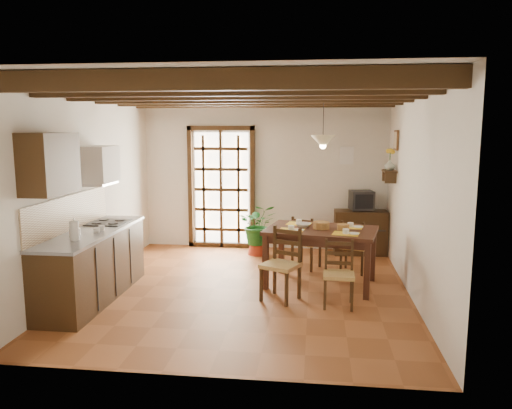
# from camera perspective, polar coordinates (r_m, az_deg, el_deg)

# --- Properties ---
(ground_plane) EXTENTS (5.00, 5.00, 0.00)m
(ground_plane) POSITION_cam_1_polar(r_m,az_deg,el_deg) (7.12, -1.20, -9.67)
(ground_plane) COLOR brown
(room_shell) EXTENTS (4.52, 5.02, 2.81)m
(room_shell) POSITION_cam_1_polar(r_m,az_deg,el_deg) (6.76, -1.25, 5.08)
(room_shell) COLOR silver
(room_shell) RESTS_ON ground_plane
(ceiling_beams) EXTENTS (4.50, 4.34, 0.20)m
(ceiling_beams) POSITION_cam_1_polar(r_m,az_deg,el_deg) (6.76, -1.28, 12.49)
(ceiling_beams) COLOR black
(ceiling_beams) RESTS_ON room_shell
(french_door) EXTENTS (1.26, 0.11, 2.32)m
(french_door) POSITION_cam_1_polar(r_m,az_deg,el_deg) (9.35, -3.98, 2.19)
(french_door) COLOR white
(french_door) RESTS_ON ground_plane
(kitchen_counter) EXTENTS (0.64, 2.25, 1.38)m
(kitchen_counter) POSITION_cam_1_polar(r_m,az_deg,el_deg) (6.97, -18.17, -6.46)
(kitchen_counter) COLOR #311F0F
(kitchen_counter) RESTS_ON ground_plane
(upper_cabinet) EXTENTS (0.35, 0.80, 0.70)m
(upper_cabinet) POSITION_cam_1_polar(r_m,az_deg,el_deg) (6.18, -22.53, 4.36)
(upper_cabinet) COLOR #311F0F
(upper_cabinet) RESTS_ON room_shell
(range_hood) EXTENTS (0.38, 0.60, 0.54)m
(range_hood) POSITION_cam_1_polar(r_m,az_deg,el_deg) (7.29, -17.51, 4.31)
(range_hood) COLOR white
(range_hood) RESTS_ON room_shell
(counter_items) EXTENTS (0.50, 1.43, 0.25)m
(counter_items) POSITION_cam_1_polar(r_m,az_deg,el_deg) (6.94, -18.05, -2.40)
(counter_items) COLOR black
(counter_items) RESTS_ON kitchen_counter
(dining_table) EXTENTS (1.69, 1.26, 0.83)m
(dining_table) POSITION_cam_1_polar(r_m,az_deg,el_deg) (7.18, 7.45, -3.59)
(dining_table) COLOR #3A1D12
(dining_table) RESTS_ON ground_plane
(chair_near_left) EXTENTS (0.57, 0.56, 0.95)m
(chair_near_left) POSITION_cam_1_polar(r_m,az_deg,el_deg) (6.64, 2.87, -8.37)
(chair_near_left) COLOR tan
(chair_near_left) RESTS_ON ground_plane
(chair_near_right) EXTENTS (0.40, 0.38, 0.84)m
(chair_near_right) POSITION_cam_1_polar(r_m,az_deg,el_deg) (6.50, 9.41, -9.18)
(chair_near_right) COLOR tan
(chair_near_right) RESTS_ON ground_plane
(chair_far_left) EXTENTS (0.52, 0.51, 0.85)m
(chair_far_left) POSITION_cam_1_polar(r_m,az_deg,el_deg) (8.11, 5.72, -5.41)
(chair_far_left) COLOR tan
(chair_far_left) RESTS_ON ground_plane
(chair_far_right) EXTENTS (0.48, 0.47, 0.84)m
(chair_far_right) POSITION_cam_1_polar(r_m,az_deg,el_deg) (7.99, 11.11, -5.78)
(chair_far_right) COLOR tan
(chair_far_right) RESTS_ON ground_plane
(table_setting) EXTENTS (1.11, 0.74, 0.10)m
(table_setting) POSITION_cam_1_polar(r_m,az_deg,el_deg) (7.14, 7.48, -1.88)
(table_setting) COLOR yellow
(table_setting) RESTS_ON dining_table
(table_bowl) EXTENTS (0.26, 0.26, 0.05)m
(table_bowl) POSITION_cam_1_polar(r_m,az_deg,el_deg) (7.26, 5.43, -2.34)
(table_bowl) COLOR white
(table_bowl) RESTS_ON dining_table
(sideboard) EXTENTS (0.94, 0.44, 0.79)m
(sideboard) POSITION_cam_1_polar(r_m,az_deg,el_deg) (9.13, 11.84, -3.12)
(sideboard) COLOR #311F0F
(sideboard) RESTS_ON ground_plane
(crt_tv) EXTENTS (0.45, 0.42, 0.34)m
(crt_tv) POSITION_cam_1_polar(r_m,az_deg,el_deg) (9.03, 11.96, 0.49)
(crt_tv) COLOR black
(crt_tv) RESTS_ON sideboard
(fuse_box) EXTENTS (0.25, 0.03, 0.32)m
(fuse_box) POSITION_cam_1_polar(r_m,az_deg,el_deg) (9.19, 10.32, 5.54)
(fuse_box) COLOR white
(fuse_box) RESTS_ON room_shell
(plant_pot) EXTENTS (0.38, 0.38, 0.23)m
(plant_pot) POSITION_cam_1_polar(r_m,az_deg,el_deg) (8.97, 0.23, -5.01)
(plant_pot) COLOR maroon
(plant_pot) RESTS_ON ground_plane
(potted_plant) EXTENTS (1.94, 1.75, 1.90)m
(potted_plant) POSITION_cam_1_polar(r_m,az_deg,el_deg) (8.87, 0.23, -2.12)
(potted_plant) COLOR #144C19
(potted_plant) RESTS_ON ground_plane
(wall_shelf) EXTENTS (0.20, 0.42, 0.20)m
(wall_shelf) POSITION_cam_1_polar(r_m,az_deg,el_deg) (8.40, 15.00, 3.44)
(wall_shelf) COLOR #311F0F
(wall_shelf) RESTS_ON room_shell
(shelf_vase) EXTENTS (0.15, 0.15, 0.15)m
(shelf_vase) POSITION_cam_1_polar(r_m,az_deg,el_deg) (8.38, 15.04, 4.38)
(shelf_vase) COLOR #B2BFB2
(shelf_vase) RESTS_ON wall_shelf
(shelf_flowers) EXTENTS (0.14, 0.14, 0.36)m
(shelf_flowers) POSITION_cam_1_polar(r_m,az_deg,el_deg) (8.37, 15.09, 5.80)
(shelf_flowers) COLOR yellow
(shelf_flowers) RESTS_ON shelf_vase
(framed_picture) EXTENTS (0.03, 0.32, 0.32)m
(framed_picture) POSITION_cam_1_polar(r_m,az_deg,el_deg) (8.38, 15.72, 7.09)
(framed_picture) COLOR brown
(framed_picture) RESTS_ON room_shell
(pendant_lamp) EXTENTS (0.36, 0.36, 0.84)m
(pendant_lamp) POSITION_cam_1_polar(r_m,az_deg,el_deg) (7.12, 7.66, 7.31)
(pendant_lamp) COLOR black
(pendant_lamp) RESTS_ON room_shell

